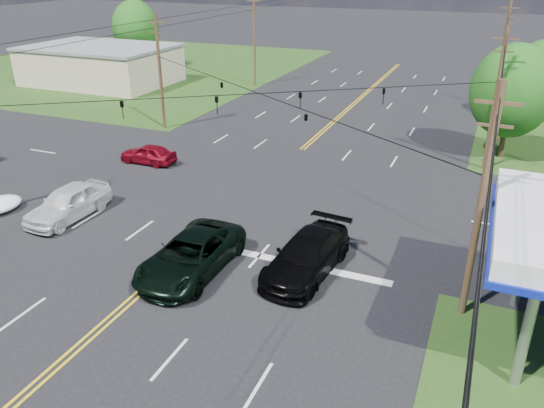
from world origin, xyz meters
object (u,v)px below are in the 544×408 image
at_px(pole_right_far, 502,53).
at_px(pickup_white, 68,203).
at_px(pole_ne, 496,98).
at_px(pole_left_far, 254,39).
at_px(tree_right_b, 542,73).
at_px(retail_nw, 101,66).
at_px(tree_right_a, 512,91).
at_px(pole_nw, 160,70).
at_px(pole_se, 481,204).
at_px(tree_far_l, 136,28).
at_px(pickup_dkgreen, 191,255).
at_px(suv_black, 307,256).

xyz_separation_m(pole_right_far, pickup_white, (-21.04, -36.16, -4.25)).
relative_size(pole_ne, pickup_white, 1.77).
relative_size(pole_left_far, tree_right_b, 1.41).
xyz_separation_m(retail_nw, tree_right_a, (44.00, -10.00, 2.87)).
distance_m(pole_ne, pole_left_far, 32.20).
relative_size(pole_nw, tree_right_b, 1.34).
height_order(pole_se, pole_ne, same).
xyz_separation_m(pole_se, tree_right_a, (1.00, 21.00, -0.05)).
bearing_deg(pole_ne, tree_far_l, 152.93).
relative_size(retail_nw, pole_ne, 1.68).
xyz_separation_m(pole_se, pole_nw, (-26.00, 18.00, 0.00)).
distance_m(tree_right_a, tree_right_b, 12.27).
bearing_deg(tree_right_b, pole_nw, -153.05).
xyz_separation_m(retail_nw, pole_nw, (17.00, -13.00, 2.92)).
height_order(tree_right_a, pickup_white, tree_right_a).
bearing_deg(pole_left_far, tree_right_b, -7.72).
bearing_deg(pickup_dkgreen, retail_nw, 134.28).
xyz_separation_m(pole_se, tree_right_b, (3.50, 33.00, -0.70)).
bearing_deg(tree_right_a, pole_se, -92.73).
bearing_deg(pole_se, retail_nw, 144.21).
xyz_separation_m(pole_nw, pole_left_far, (0.00, 19.00, 0.25)).
xyz_separation_m(retail_nw, pole_right_far, (43.00, 6.00, 3.17)).
bearing_deg(pole_ne, pole_right_far, 90.00).
relative_size(pole_left_far, tree_right_a, 1.22).
distance_m(pole_left_far, tree_right_a, 31.39).
height_order(pole_se, pickup_white, pole_se).
bearing_deg(pole_se, suv_black, 175.85).
bearing_deg(tree_far_l, pickup_dkgreen, -52.02).
bearing_deg(tree_right_b, pole_right_far, 131.19).
bearing_deg(suv_black, pole_nw, 143.22).
xyz_separation_m(pole_right_far, tree_far_l, (-45.00, 4.00, 0.03)).
distance_m(tree_far_l, pickup_white, 46.96).
bearing_deg(pole_nw, pole_right_far, 36.16).
relative_size(pole_right_far, tree_far_l, 1.15).
bearing_deg(pole_se, pole_nw, 145.30).
height_order(retail_nw, tree_right_b, tree_right_b).
distance_m(retail_nw, pickup_white, 37.32).
height_order(pole_se, pole_nw, same).
distance_m(pole_nw, pole_ne, 26.00).
height_order(pole_nw, tree_right_a, pole_nw).
relative_size(pole_se, pole_nw, 1.00).
bearing_deg(pickup_white, pickup_dkgreen, -12.48).
distance_m(pole_se, tree_far_l, 60.88).
relative_size(pole_right_far, pickup_white, 1.86).
distance_m(pole_se, pole_right_far, 37.00).
height_order(pole_right_far, suv_black, pole_right_far).
bearing_deg(pickup_white, suv_black, 0.43).
distance_m(pickup_dkgreen, pickup_white, 9.52).
relative_size(pole_ne, pole_right_far, 0.95).
bearing_deg(pole_ne, pickup_dkgreen, -121.19).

